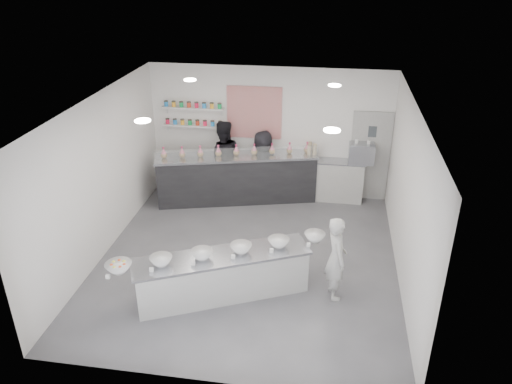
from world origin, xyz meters
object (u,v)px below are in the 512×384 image
prep_counter (222,275)px  staff_right (263,165)px  staff_left (223,159)px  espresso_ledge (334,180)px  espresso_machine (362,153)px  woman_prep (336,258)px  back_bar (237,178)px

prep_counter → staff_right: staff_right is taller
prep_counter → staff_left: (-0.80, 3.76, 0.52)m
espresso_ledge → staff_right: staff_right is taller
espresso_machine → staff_right: (-2.20, -0.14, -0.37)m
espresso_ledge → woman_prep: bearing=-89.0°
espresso_ledge → staff_right: size_ratio=0.80×
back_bar → woman_prep: (2.27, -3.22, 0.18)m
espresso_machine → prep_counter: bearing=-120.8°
prep_counter → woman_prep: 1.90m
back_bar → staff_right: bearing=9.2°
espresso_machine → staff_left: (-3.13, -0.14, -0.27)m
espresso_ledge → staff_left: (-2.58, -0.14, 0.43)m
back_bar → woman_prep: woman_prep is taller
espresso_ledge → espresso_machine: 0.89m
prep_counter → woman_prep: (1.85, 0.30, 0.34)m
espresso_machine → staff_left: staff_left is taller
woman_prep → staff_right: bearing=10.3°
staff_left → back_bar: bearing=130.3°
staff_right → prep_counter: bearing=107.8°
staff_left → staff_right: (0.94, 0.00, -0.10)m
espresso_ledge → staff_right: 1.68m
woman_prep → staff_left: 4.36m
woman_prep → staff_left: bearing=21.4°
prep_counter → staff_left: size_ratio=1.59×
prep_counter → espresso_ledge: bearing=40.5°
prep_counter → espresso_machine: (2.33, 3.91, 0.79)m
prep_counter → back_bar: size_ratio=0.80×
back_bar → espresso_ledge: back_bar is taller
prep_counter → staff_left: bearing=77.0°
woman_prep → staff_right: size_ratio=0.90×
prep_counter → espresso_ledge: 4.30m
espresso_ledge → prep_counter: bearing=-114.5°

